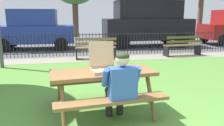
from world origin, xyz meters
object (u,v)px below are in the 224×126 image
(picnic_table_foreground, at_px, (103,80))
(pizza_slice_on_table, at_px, (122,67))
(park_bench_right, at_px, (183,46))
(park_bench_center, at_px, (96,48))
(parked_car_center, at_px, (34,29))
(parked_car_right, at_px, (147,22))
(pizza_box_open, at_px, (104,66))
(adult_at_table, at_px, (120,85))

(picnic_table_foreground, height_order, pizza_slice_on_table, pizza_slice_on_table)
(pizza_slice_on_table, relative_size, park_bench_right, 0.14)
(picnic_table_foreground, xyz_separation_m, pizza_slice_on_table, (0.40, 0.19, 0.18))
(park_bench_center, relative_size, parked_car_center, 0.41)
(parked_car_right, bearing_deg, picnic_table_foreground, -114.01)
(park_bench_right, xyz_separation_m, parked_car_center, (-6.42, 3.16, 0.59))
(picnic_table_foreground, bearing_deg, parked_car_right, 65.99)
(pizza_slice_on_table, bearing_deg, parked_car_right, 67.88)
(picnic_table_foreground, height_order, pizza_box_open, pizza_box_open)
(picnic_table_foreground, distance_m, pizza_slice_on_table, 0.47)
(picnic_table_foreground, height_order, park_bench_right, park_bench_right)
(pizza_box_open, distance_m, parked_car_center, 8.52)
(pizza_slice_on_table, distance_m, adult_at_table, 0.71)
(adult_at_table, relative_size, parked_car_right, 0.25)
(picnic_table_foreground, bearing_deg, pizza_box_open, 7.39)
(parked_car_center, bearing_deg, park_bench_center, -49.31)
(park_bench_center, distance_m, parked_car_center, 4.21)
(pizza_slice_on_table, distance_m, park_bench_right, 6.18)
(picnic_table_foreground, xyz_separation_m, park_bench_center, (0.47, 5.06, -0.18))
(picnic_table_foreground, bearing_deg, parked_car_center, 105.29)
(pizza_box_open, bearing_deg, park_bench_right, 50.58)
(picnic_table_foreground, relative_size, adult_at_table, 1.63)
(adult_at_table, relative_size, park_bench_right, 0.73)
(pizza_slice_on_table, xyz_separation_m, adult_at_table, (-0.19, -0.67, -0.12))
(adult_at_table, bearing_deg, park_bench_center, 87.30)
(adult_at_table, height_order, parked_car_center, parked_car_center)
(pizza_box_open, bearing_deg, pizza_slice_on_table, 26.00)
(picnic_table_foreground, xyz_separation_m, adult_at_table, (0.21, -0.48, 0.06))
(parked_car_right, bearing_deg, pizza_slice_on_table, -112.12)
(park_bench_right, height_order, parked_car_center, parked_car_center)
(park_bench_right, bearing_deg, parked_car_center, 153.80)
(pizza_box_open, height_order, pizza_slice_on_table, pizza_box_open)
(pizza_box_open, xyz_separation_m, pizza_slice_on_table, (0.38, 0.19, -0.09))
(parked_car_center, xyz_separation_m, parked_car_right, (5.91, 0.00, 0.29))
(park_bench_right, relative_size, parked_car_right, 0.35)
(pizza_box_open, distance_m, adult_at_table, 0.56)
(park_bench_center, distance_m, parked_car_right, 4.58)
(park_bench_right, distance_m, parked_car_center, 7.18)
(picnic_table_foreground, distance_m, parked_car_center, 8.53)
(pizza_slice_on_table, height_order, parked_car_right, parked_car_right)
(pizza_slice_on_table, distance_m, parked_car_center, 8.46)
(picnic_table_foreground, distance_m, park_bench_right, 6.56)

